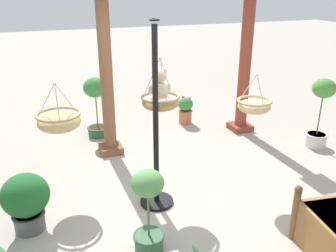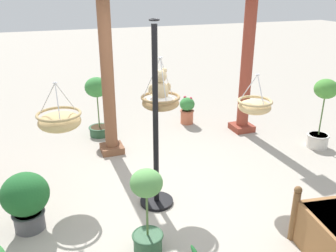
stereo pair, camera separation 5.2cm
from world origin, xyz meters
name	(u,v)px [view 2 (the right image)]	position (x,y,z in m)	size (l,w,h in m)	color
ground_plane	(173,199)	(0.00, 0.00, 0.00)	(40.00, 40.00, 0.00)	#A8A093
display_pole_central	(156,153)	(-0.23, -0.01, 0.73)	(0.44, 0.44, 2.38)	black
hanging_basket_with_teddy	(161,102)	(-0.08, 0.24, 1.33)	(0.51, 0.51, 0.68)	#A37F51
teddy_bear	(160,87)	(-0.08, 0.26, 1.52)	(0.30, 0.27, 0.44)	#D1B789
hanging_basket_left_high	(60,121)	(-1.33, 0.68, 1.07)	(0.58, 0.58, 0.65)	tan
hanging_basket_right_low	(255,106)	(1.15, -0.03, 1.22)	(0.46, 0.46, 0.54)	tan
greenhouse_pillar_left	(107,72)	(-0.48, 1.74, 1.42)	(0.40, 0.40, 2.94)	brown
greenhouse_pillar_far_back	(247,66)	(2.16, 1.86, 1.30)	(0.43, 0.43, 2.71)	brown
potted_plant_flowering_red	(98,102)	(-0.56, 2.56, 0.68)	(0.43, 0.43, 1.14)	#2D5638
potted_plant_tall_leafy	(322,111)	(3.02, 0.70, 0.69)	(0.40, 0.40, 1.25)	beige
potted_plant_bushy_green	(26,199)	(-1.83, -0.02, 0.41)	(0.55, 0.55, 0.73)	#4C4C51
potted_plant_small_succulent	(187,110)	(1.27, 2.58, 0.30)	(0.31, 0.31, 0.57)	#BC6042
potted_plant_broad_leaf	(147,209)	(-0.61, -0.86, 0.53)	(0.35, 0.35, 1.00)	#2D5638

